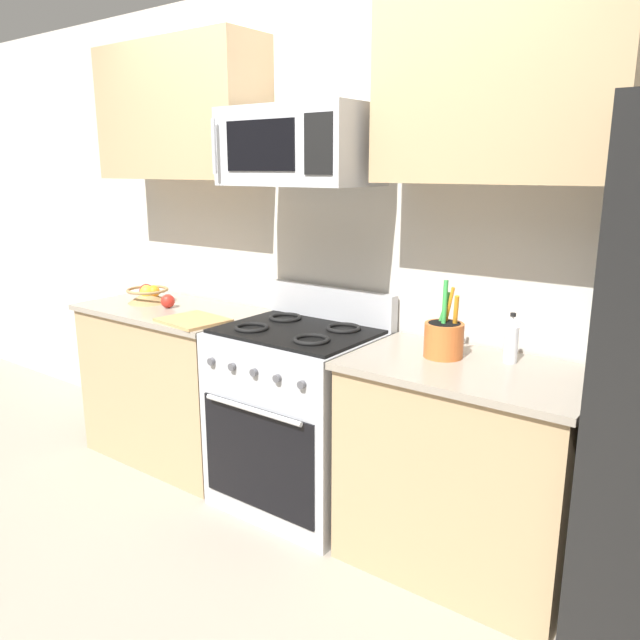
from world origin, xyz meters
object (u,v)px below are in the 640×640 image
Objects in this scene: utensil_crock at (444,338)px; fruit_basket at (148,294)px; apple_loose at (168,301)px; microwave at (300,146)px; bottle_vinegar at (511,340)px; cutting_board at (193,320)px; range_oven at (298,416)px.

utensil_crock is 1.89m from fruit_basket.
microwave is at bearing 2.61° from apple_loose.
microwave is 1.27m from bottle_vinegar.
microwave is 1.41m from fruit_basket.
fruit_basket reaches higher than cutting_board.
range_oven is at bearing -171.59° from bottle_vinegar.
range_oven reaches higher than apple_loose.
fruit_basket is (-1.89, -0.04, -0.03)m from utensil_crock.
apple_loose is (-1.68, -0.07, -0.04)m from utensil_crock.
cutting_board is at bearing -162.23° from microwave.
apple_loose reaches higher than cutting_board.
apple_loose is (0.21, -0.03, -0.01)m from fruit_basket.
utensil_crock is 0.27m from bottle_vinegar.
microwave is 3.41× the size of bottle_vinegar.
microwave is 2.92× the size of fruit_basket.
range_oven is 13.74× the size of apple_loose.
microwave is 2.19× the size of cutting_board.
range_oven is at bearing -0.48° from fruit_basket.
bottle_vinegar is (1.00, 0.15, 0.53)m from range_oven.
fruit_basket is at bearing 172.94° from apple_loose.
apple_loose is at bearing -7.06° from fruit_basket.
cutting_board is (0.36, -0.14, -0.03)m from apple_loose.
microwave is at bearing 0.85° from fruit_basket.
utensil_crock is 1.33m from cutting_board.
apple_loose is at bearing -175.16° from bottle_vinegar.
bottle_vinegar is at bearing 10.97° from cutting_board.
utensil_crock is 1.57× the size of bottle_vinegar.
fruit_basket is 2.14m from bottle_vinegar.
microwave reaches higher than fruit_basket.
fruit_basket is 0.75× the size of cutting_board.
bottle_vinegar is (1.00, 0.12, -0.78)m from microwave.
bottle_vinegar is (2.14, 0.14, 0.04)m from fruit_basket.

